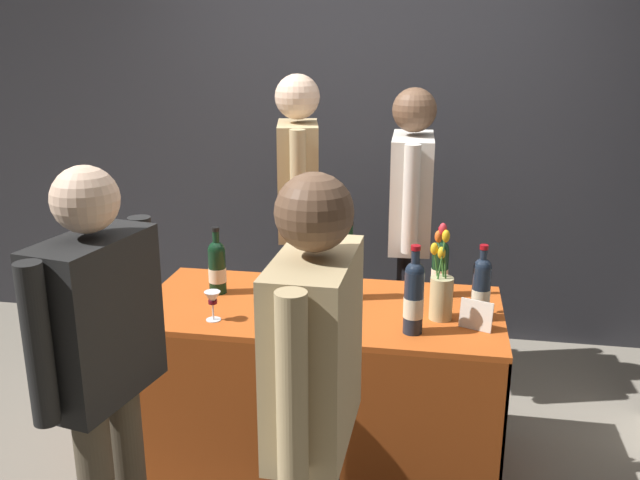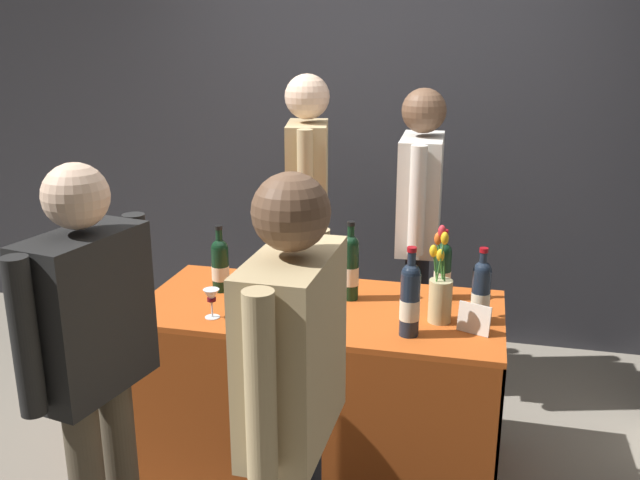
# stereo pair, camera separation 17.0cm
# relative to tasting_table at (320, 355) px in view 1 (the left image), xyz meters

# --- Properties ---
(ground_plane) EXTENTS (12.00, 12.00, 0.00)m
(ground_plane) POSITION_rel_tasting_table_xyz_m (0.00, 0.00, -0.54)
(ground_plane) COLOR gray
(back_partition) EXTENTS (7.04, 0.12, 2.91)m
(back_partition) POSITION_rel_tasting_table_xyz_m (0.00, 1.58, 0.92)
(back_partition) COLOR #2D2D33
(back_partition) RESTS_ON ground_plane
(tasting_table) EXTENTS (1.57, 0.75, 0.78)m
(tasting_table) POSITION_rel_tasting_table_xyz_m (0.00, 0.00, 0.00)
(tasting_table) COLOR #B74C19
(tasting_table) RESTS_ON ground_plane
(featured_wine_bottle) EXTENTS (0.08, 0.08, 0.32)m
(featured_wine_bottle) POSITION_rel_tasting_table_xyz_m (0.51, 0.22, 0.37)
(featured_wine_bottle) COLOR black
(featured_wine_bottle) RESTS_ON tasting_table
(display_bottle_0) EXTENTS (0.08, 0.08, 0.31)m
(display_bottle_0) POSITION_rel_tasting_table_xyz_m (-0.49, 0.07, 0.37)
(display_bottle_0) COLOR black
(display_bottle_0) RESTS_ON tasting_table
(display_bottle_1) EXTENTS (0.08, 0.08, 0.36)m
(display_bottle_1) POSITION_rel_tasting_table_xyz_m (0.41, -0.21, 0.39)
(display_bottle_1) COLOR #192333
(display_bottle_1) RESTS_ON tasting_table
(display_bottle_2) EXTENTS (0.07, 0.07, 0.36)m
(display_bottle_2) POSITION_rel_tasting_table_xyz_m (0.11, 0.11, 0.39)
(display_bottle_2) COLOR black
(display_bottle_2) RESTS_ON tasting_table
(display_bottle_3) EXTENTS (0.08, 0.08, 0.32)m
(display_bottle_3) POSITION_rel_tasting_table_xyz_m (0.68, -0.02, 0.38)
(display_bottle_3) COLOR #192333
(display_bottle_3) RESTS_ON tasting_table
(wine_glass_near_vendor) EXTENTS (0.07, 0.07, 0.13)m
(wine_glass_near_vendor) POSITION_rel_tasting_table_xyz_m (-0.41, -0.23, 0.33)
(wine_glass_near_vendor) COLOR silver
(wine_glass_near_vendor) RESTS_ON tasting_table
(flower_vase) EXTENTS (0.10, 0.10, 0.41)m
(flower_vase) POSITION_rel_tasting_table_xyz_m (0.52, -0.05, 0.37)
(flower_vase) COLOR tan
(flower_vase) RESTS_ON tasting_table
(brochure_stand) EXTENTS (0.13, 0.07, 0.12)m
(brochure_stand) POSITION_rel_tasting_table_xyz_m (0.66, -0.14, 0.30)
(brochure_stand) COLOR silver
(brochure_stand) RESTS_ON tasting_table
(vendor_presenter) EXTENTS (0.29, 0.57, 1.72)m
(vendor_presenter) POSITION_rel_tasting_table_xyz_m (-0.26, 0.81, 0.50)
(vendor_presenter) COLOR black
(vendor_presenter) RESTS_ON ground_plane
(vendor_assistant) EXTENTS (0.23, 0.65, 1.65)m
(vendor_assistant) POSITION_rel_tasting_table_xyz_m (0.34, 0.82, 0.47)
(vendor_assistant) COLOR black
(vendor_assistant) RESTS_ON ground_plane
(taster_foreground_right) EXTENTS (0.22, 0.62, 1.57)m
(taster_foreground_right) POSITION_rel_tasting_table_xyz_m (0.16, -1.01, 0.41)
(taster_foreground_right) COLOR black
(taster_foreground_right) RESTS_ON ground_plane
(taster_foreground_left) EXTENTS (0.29, 0.59, 1.54)m
(taster_foreground_left) POSITION_rel_tasting_table_xyz_m (-0.58, -0.87, 0.38)
(taster_foreground_left) COLOR #4C4233
(taster_foreground_left) RESTS_ON ground_plane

